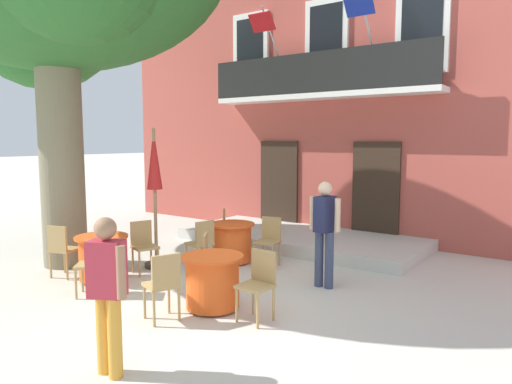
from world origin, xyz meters
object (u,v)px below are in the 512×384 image
cafe_chair_near_tree_1 (259,280)px  cafe_table_middle (102,258)px  cafe_chair_near_tree_0 (163,282)px  cafe_chair_front_2 (229,228)px  cafe_chair_near_tree_2 (212,258)px  pedestrian_near_entrance (107,287)px  cafe_chair_middle_1 (95,261)px  cafe_chair_front_1 (269,238)px  cafe_umbrella (155,177)px  cafe_chair_middle_2 (144,243)px  cafe_chair_front_0 (202,241)px  cafe_table_near_tree (213,281)px  pedestrian_mid_plaza (325,228)px  cafe_chair_middle_0 (62,247)px  cafe_table_front (232,242)px

cafe_chair_near_tree_1 → cafe_table_middle: cafe_chair_near_tree_1 is taller
cafe_chair_near_tree_0 → cafe_chair_front_2: same height
cafe_chair_near_tree_2 → pedestrian_near_entrance: 2.75m
cafe_chair_near_tree_1 → cafe_chair_near_tree_2: same height
cafe_chair_middle_1 → cafe_chair_front_1: (1.19, 2.91, 0.00)m
cafe_chair_near_tree_0 → cafe_table_middle: cafe_chair_near_tree_0 is taller
cafe_umbrella → cafe_chair_middle_2: bearing=-76.0°
cafe_chair_front_0 → cafe_chair_front_2: bearing=108.0°
pedestrian_near_entrance → cafe_table_middle: bearing=145.1°
cafe_table_near_tree → pedestrian_mid_plaza: size_ratio=0.51×
cafe_chair_front_2 → pedestrian_mid_plaza: pedestrian_mid_plaza is taller
cafe_chair_middle_0 → pedestrian_near_entrance: pedestrian_near_entrance is taller
cafe_chair_front_2 → pedestrian_near_entrance: size_ratio=0.57×
cafe_chair_middle_2 → cafe_chair_front_1: bearing=47.0°
cafe_chair_front_2 → pedestrian_near_entrance: (2.27, -4.67, 0.37)m
cafe_chair_near_tree_1 → cafe_table_front: bearing=135.6°
cafe_table_near_tree → pedestrian_mid_plaza: (0.80, 1.77, 0.57)m
cafe_chair_middle_1 → cafe_chair_middle_0: bearing=169.8°
cafe_chair_near_tree_1 → pedestrian_mid_plaza: bearing=88.5°
cafe_chair_middle_0 → cafe_umbrella: (0.79, 1.40, 1.14)m
cafe_chair_near_tree_0 → pedestrian_near_entrance: 1.46m
cafe_chair_near_tree_0 → cafe_chair_near_tree_2: 1.33m
cafe_table_middle → cafe_chair_middle_1: bearing=-43.3°
cafe_chair_front_2 → cafe_umbrella: (-0.40, -1.64, 1.14)m
cafe_table_near_tree → cafe_chair_front_0: 2.00m
cafe_umbrella → cafe_chair_front_0: bearing=22.5°
cafe_chair_middle_1 → cafe_umbrella: bearing=105.7°
cafe_chair_near_tree_0 → cafe_table_middle: size_ratio=1.05×
cafe_table_near_tree → cafe_umbrella: size_ratio=0.34×
cafe_chair_middle_2 → pedestrian_near_entrance: pedestrian_near_entrance is taller
cafe_chair_front_1 → pedestrian_near_entrance: bearing=-76.7°
cafe_umbrella → pedestrian_mid_plaza: size_ratio=1.51×
cafe_chair_front_1 → pedestrian_mid_plaza: 1.58m
cafe_chair_near_tree_1 → cafe_table_middle: 3.12m
cafe_chair_front_1 → cafe_table_middle: bearing=-126.0°
cafe_chair_near_tree_2 → cafe_chair_front_1: same height
cafe_table_front → cafe_chair_front_0: 0.77m
cafe_chair_near_tree_2 → cafe_chair_front_2: 2.51m
cafe_chair_middle_1 → pedestrian_mid_plaza: bearing=42.2°
cafe_table_middle → pedestrian_near_entrance: 3.40m
cafe_chair_front_2 → cafe_umbrella: 2.03m
cafe_chair_middle_0 → pedestrian_mid_plaza: pedestrian_mid_plaza is taller
cafe_table_front → pedestrian_near_entrance: (1.75, -4.12, 0.51)m
cafe_chair_front_0 → cafe_chair_front_1: (0.82, 0.95, 0.00)m
cafe_chair_front_1 → cafe_table_near_tree: bearing=-74.8°
cafe_chair_near_tree_2 → cafe_table_middle: 1.98m
cafe_chair_middle_1 → cafe_chair_front_0: 2.00m
pedestrian_mid_plaza → pedestrian_near_entrance: bearing=-96.1°
cafe_umbrella → cafe_table_front: bearing=49.8°
cafe_chair_front_0 → cafe_chair_middle_2: bearing=-135.4°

